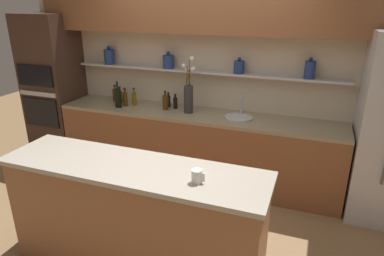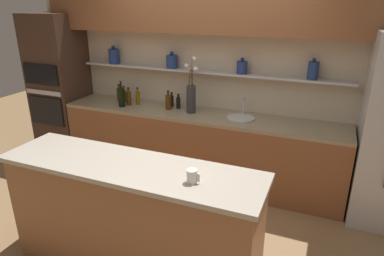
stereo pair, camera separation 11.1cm
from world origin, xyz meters
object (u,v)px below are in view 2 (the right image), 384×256
Objects in this scene: bottle_oil_2 at (138,98)px; bottle_oil_4 at (124,96)px; bottle_spirit_0 at (119,94)px; bottle_spirit_6 at (168,102)px; coffee_mug at (192,176)px; sink_fixture at (241,117)px; bottle_sauce_5 at (172,100)px; bottle_spirit_1 at (129,98)px; bottle_sauce_3 at (178,102)px; bottle_wine_7 at (122,97)px; flower_vase at (191,95)px; oven_tower at (60,88)px.

bottle_oil_4 is at bearing 173.50° from bottle_oil_2.
bottle_spirit_6 is (0.82, -0.11, 0.01)m from bottle_spirit_0.
bottle_spirit_6 reaches higher than bottle_oil_2.
bottle_oil_4 is at bearing 133.75° from coffee_mug.
bottle_oil_2 is at bearing 130.15° from coffee_mug.
bottle_oil_4 is 2.23× the size of coffee_mug.
bottle_spirit_6 is at bearing 120.82° from coffee_mug.
bottle_sauce_5 is (-0.99, 0.14, 0.06)m from sink_fixture.
sink_fixture is 1.45× the size of bottle_oil_4.
bottle_sauce_3 is at bearing 11.00° from bottle_spirit_1.
bottle_spirit_1 is at bearing -162.67° from bottle_sauce_5.
bottle_oil_4 is at bearing -174.39° from bottle_sauce_5.
bottle_oil_2 is 0.47m from bottle_sauce_5.
bottle_spirit_0 is 0.32m from bottle_wine_7.
bottle_sauce_5 is at bearing 156.99° from flower_vase.
bottle_spirit_6 reaches higher than bottle_oil_4.
bottle_spirit_0 is at bearing 178.54° from bottle_sauce_3.
coffee_mug is at bearing -49.85° from bottle_oil_2.
bottle_spirit_0 is at bearing 148.78° from bottle_spirit_1.
bottle_spirit_0 is 0.12m from bottle_oil_4.
bottle_wine_7 is (1.14, -0.11, 0.01)m from oven_tower.
flower_vase reaches higher than bottle_wine_7.
bottle_sauce_3 is at bearing 3.38° from oven_tower.
bottle_wine_7 reaches higher than bottle_spirit_6.
sink_fixture is 3.23× the size of coffee_mug.
bottle_wine_7 is 2.39m from coffee_mug.
bottle_spirit_0 is at bearing 8.12° from oven_tower.
coffee_mug is (1.79, -1.87, 0.06)m from bottle_oil_4.
bottle_spirit_6 reaches higher than bottle_sauce_3.
bottle_sauce_3 is 0.78× the size of bottle_spirit_6.
bottle_oil_4 is 2.59m from coffee_mug.
sink_fixture is 1.69m from bottle_oil_4.
bottle_oil_4 is (-0.14, 0.10, -0.01)m from bottle_spirit_1.
bottle_wine_7 is at bearing -172.98° from flower_vase.
oven_tower is 8.90× the size of bottle_oil_2.
flower_vase reaches higher than bottle_oil_2.
bottle_spirit_0 is at bearing 134.73° from coffee_mug.
flower_vase is 6.85× the size of coffee_mug.
oven_tower is at bearing -171.88° from bottle_spirit_0.
flower_vase is at bearing -23.01° from bottle_sauce_5.
bottle_wine_7 is at bearing -175.64° from sink_fixture.
coffee_mug is at bearing -45.27° from bottle_spirit_0.
bottle_spirit_0 is (-1.79, 0.12, 0.07)m from sink_fixture.
bottle_sauce_3 is at bearing 155.48° from flower_vase.
coffee_mug is (0.98, -1.90, 0.07)m from bottle_sauce_3.
bottle_oil_4 is 0.70m from bottle_sauce_5.
bottle_sauce_5 is (1.75, 0.15, -0.04)m from oven_tower.
bottle_spirit_6 is at bearing 4.24° from bottle_spirit_1.
bottle_wine_7 reaches higher than bottle_sauce_3.
flower_vase is 2.12× the size of sink_fixture.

